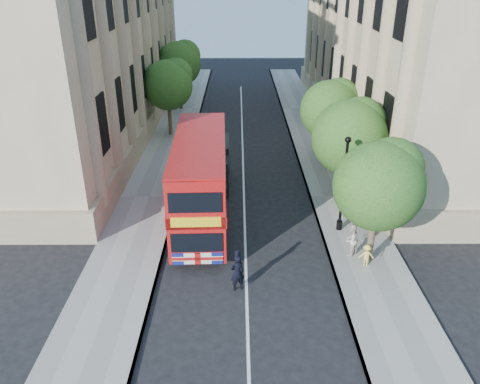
{
  "coord_description": "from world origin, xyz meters",
  "views": [
    {
      "loc": [
        -0.36,
        -15.57,
        12.6
      ],
      "look_at": [
        -0.26,
        6.04,
        2.3
      ],
      "focal_mm": 35.0,
      "sensor_mm": 36.0,
      "label": 1
    }
  ],
  "objects_px": {
    "lamp_post": "(343,188)",
    "woman_pedestrian": "(351,240)",
    "police_constable": "(237,273)",
    "double_decker_bus": "(201,178)",
    "box_van": "(213,165)"
  },
  "relations": [
    {
      "from": "lamp_post",
      "to": "woman_pedestrian",
      "type": "relative_size",
      "value": 3.16
    },
    {
      "from": "lamp_post",
      "to": "box_van",
      "type": "relative_size",
      "value": 1.06
    },
    {
      "from": "box_van",
      "to": "police_constable",
      "type": "height_order",
      "value": "box_van"
    },
    {
      "from": "lamp_post",
      "to": "box_van",
      "type": "bearing_deg",
      "value": 139.25
    },
    {
      "from": "double_decker_bus",
      "to": "woman_pedestrian",
      "type": "relative_size",
      "value": 6.17
    },
    {
      "from": "police_constable",
      "to": "double_decker_bus",
      "type": "bearing_deg",
      "value": -92.16
    },
    {
      "from": "lamp_post",
      "to": "police_constable",
      "type": "bearing_deg",
      "value": -137.17
    },
    {
      "from": "box_van",
      "to": "woman_pedestrian",
      "type": "xyz_separation_m",
      "value": [
        6.98,
        -8.4,
        -0.42
      ]
    },
    {
      "from": "double_decker_bus",
      "to": "woman_pedestrian",
      "type": "bearing_deg",
      "value": -27.93
    },
    {
      "from": "police_constable",
      "to": "woman_pedestrian",
      "type": "xyz_separation_m",
      "value": [
        5.44,
        2.57,
        0.07
      ]
    },
    {
      "from": "lamp_post",
      "to": "woman_pedestrian",
      "type": "bearing_deg",
      "value": -88.84
    },
    {
      "from": "lamp_post",
      "to": "woman_pedestrian",
      "type": "height_order",
      "value": "lamp_post"
    },
    {
      "from": "double_decker_bus",
      "to": "police_constable",
      "type": "height_order",
      "value": "double_decker_bus"
    },
    {
      "from": "box_van",
      "to": "police_constable",
      "type": "distance_m",
      "value": 11.09
    },
    {
      "from": "lamp_post",
      "to": "double_decker_bus",
      "type": "xyz_separation_m",
      "value": [
        -7.35,
        1.21,
        0.04
      ]
    }
  ]
}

